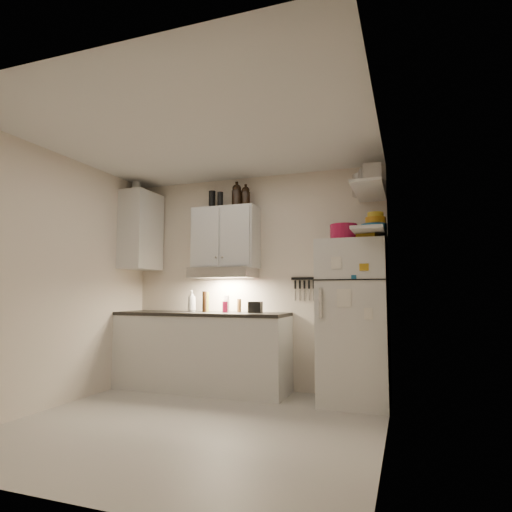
% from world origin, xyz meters
% --- Properties ---
extents(floor, '(3.20, 3.00, 0.02)m').
position_xyz_m(floor, '(0.00, 0.00, -0.01)').
color(floor, '#B6B0A8').
rests_on(floor, ground).
extents(ceiling, '(3.20, 3.00, 0.02)m').
position_xyz_m(ceiling, '(0.00, 0.00, 2.61)').
color(ceiling, silver).
rests_on(ceiling, ground).
extents(back_wall, '(3.20, 0.02, 2.60)m').
position_xyz_m(back_wall, '(0.00, 1.51, 1.30)').
color(back_wall, beige).
rests_on(back_wall, ground).
extents(left_wall, '(0.02, 3.00, 2.60)m').
position_xyz_m(left_wall, '(-1.61, 0.00, 1.30)').
color(left_wall, beige).
rests_on(left_wall, ground).
extents(right_wall, '(0.02, 3.00, 2.60)m').
position_xyz_m(right_wall, '(1.61, 0.00, 1.30)').
color(right_wall, beige).
rests_on(right_wall, ground).
extents(base_cabinet, '(2.10, 0.60, 0.88)m').
position_xyz_m(base_cabinet, '(-0.55, 1.20, 0.44)').
color(base_cabinet, silver).
rests_on(base_cabinet, floor).
extents(countertop, '(2.10, 0.62, 0.04)m').
position_xyz_m(countertop, '(-0.55, 1.20, 0.90)').
color(countertop, black).
rests_on(countertop, base_cabinet).
extents(upper_cabinet, '(0.80, 0.33, 0.75)m').
position_xyz_m(upper_cabinet, '(-0.30, 1.33, 1.83)').
color(upper_cabinet, silver).
rests_on(upper_cabinet, back_wall).
extents(side_cabinet, '(0.33, 0.55, 1.00)m').
position_xyz_m(side_cabinet, '(-1.44, 1.20, 1.95)').
color(side_cabinet, silver).
rests_on(side_cabinet, left_wall).
extents(range_hood, '(0.76, 0.46, 0.12)m').
position_xyz_m(range_hood, '(-0.30, 1.27, 1.39)').
color(range_hood, silver).
rests_on(range_hood, back_wall).
extents(fridge, '(0.70, 0.68, 1.70)m').
position_xyz_m(fridge, '(1.25, 1.16, 0.85)').
color(fridge, silver).
rests_on(fridge, floor).
extents(shelf_hi, '(0.30, 0.95, 0.03)m').
position_xyz_m(shelf_hi, '(1.45, 1.02, 2.20)').
color(shelf_hi, silver).
rests_on(shelf_hi, right_wall).
extents(shelf_lo, '(0.30, 0.95, 0.03)m').
position_xyz_m(shelf_lo, '(1.45, 1.02, 1.76)').
color(shelf_lo, silver).
rests_on(shelf_lo, right_wall).
extents(knife_strip, '(0.42, 0.02, 0.03)m').
position_xyz_m(knife_strip, '(0.70, 1.49, 1.32)').
color(knife_strip, black).
rests_on(knife_strip, back_wall).
extents(dutch_oven, '(0.36, 0.36, 0.16)m').
position_xyz_m(dutch_oven, '(1.18, 1.03, 1.78)').
color(dutch_oven, maroon).
rests_on(dutch_oven, fridge).
extents(book_stack, '(0.23, 0.27, 0.08)m').
position_xyz_m(book_stack, '(1.43, 1.03, 1.74)').
color(book_stack, '#B98917').
rests_on(book_stack, fridge).
extents(spice_jar, '(0.06, 0.06, 0.10)m').
position_xyz_m(spice_jar, '(1.27, 1.16, 1.75)').
color(spice_jar, silver).
rests_on(spice_jar, fridge).
extents(stock_pot, '(0.40, 0.40, 0.23)m').
position_xyz_m(stock_pot, '(1.41, 1.29, 2.33)').
color(stock_pot, silver).
rests_on(stock_pot, shelf_hi).
extents(tin_a, '(0.21, 0.20, 0.18)m').
position_xyz_m(tin_a, '(1.45, 0.91, 2.30)').
color(tin_a, '#AAAAAD').
rests_on(tin_a, shelf_hi).
extents(tin_b, '(0.20, 0.20, 0.17)m').
position_xyz_m(tin_b, '(1.50, 0.73, 2.30)').
color(tin_b, '#AAAAAD').
rests_on(tin_b, shelf_hi).
extents(bowl_teal, '(0.27, 0.27, 0.11)m').
position_xyz_m(bowl_teal, '(1.47, 1.25, 1.83)').
color(bowl_teal, navy).
rests_on(bowl_teal, shelf_lo).
extents(bowl_orange, '(0.22, 0.22, 0.06)m').
position_xyz_m(bowl_orange, '(1.49, 1.19, 1.91)').
color(bowl_orange, '#C37912').
rests_on(bowl_orange, bowl_teal).
extents(bowl_yellow, '(0.17, 0.17, 0.05)m').
position_xyz_m(bowl_yellow, '(1.49, 1.19, 1.97)').
color(bowl_yellow, gold).
rests_on(bowl_yellow, bowl_orange).
extents(plates, '(0.26, 0.26, 0.06)m').
position_xyz_m(plates, '(1.49, 0.97, 1.81)').
color(plates, navy).
rests_on(plates, shelf_lo).
extents(growler_a, '(0.14, 0.14, 0.29)m').
position_xyz_m(growler_a, '(-0.15, 1.32, 2.34)').
color(growler_a, black).
rests_on(growler_a, upper_cabinet).
extents(growler_b, '(0.11, 0.11, 0.26)m').
position_xyz_m(growler_b, '(-0.04, 1.34, 2.33)').
color(growler_b, black).
rests_on(growler_b, upper_cabinet).
extents(thermos_a, '(0.08, 0.08, 0.20)m').
position_xyz_m(thermos_a, '(-0.38, 1.33, 2.30)').
color(thermos_a, black).
rests_on(thermos_a, upper_cabinet).
extents(thermos_b, '(0.11, 0.11, 0.24)m').
position_xyz_m(thermos_b, '(-0.52, 1.40, 2.32)').
color(thermos_b, black).
rests_on(thermos_b, upper_cabinet).
extents(side_jar, '(0.15, 0.15, 0.15)m').
position_xyz_m(side_jar, '(-1.51, 1.17, 2.52)').
color(side_jar, silver).
rests_on(side_jar, side_cabinet).
extents(soap_bottle, '(0.13, 0.13, 0.29)m').
position_xyz_m(soap_bottle, '(-0.74, 1.29, 1.07)').
color(soap_bottle, silver).
rests_on(soap_bottle, countertop).
extents(pepper_mill, '(0.05, 0.05, 0.16)m').
position_xyz_m(pepper_mill, '(-0.13, 1.36, 1.00)').
color(pepper_mill, brown).
rests_on(pepper_mill, countertop).
extents(oil_bottle, '(0.06, 0.06, 0.24)m').
position_xyz_m(oil_bottle, '(-0.56, 1.36, 1.04)').
color(oil_bottle, '#676B1A').
rests_on(oil_bottle, countertop).
extents(vinegar_bottle, '(0.06, 0.06, 0.25)m').
position_xyz_m(vinegar_bottle, '(-0.52, 1.21, 1.04)').
color(vinegar_bottle, black).
rests_on(vinegar_bottle, countertop).
extents(clear_bottle, '(0.08, 0.08, 0.20)m').
position_xyz_m(clear_bottle, '(-0.27, 1.30, 1.02)').
color(clear_bottle, silver).
rests_on(clear_bottle, countertop).
extents(red_jar, '(0.08, 0.08, 0.13)m').
position_xyz_m(red_jar, '(-0.25, 1.20, 0.99)').
color(red_jar, maroon).
rests_on(red_jar, countertop).
extents(caddy, '(0.16, 0.12, 0.13)m').
position_xyz_m(caddy, '(0.12, 1.25, 0.98)').
color(caddy, black).
rests_on(caddy, countertop).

